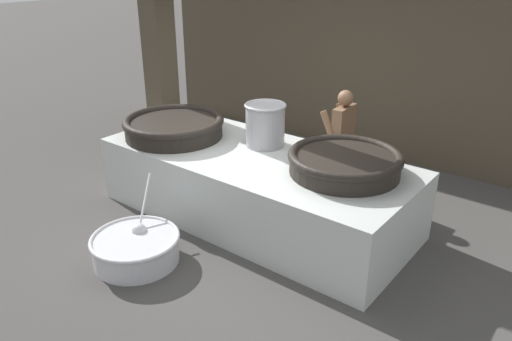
# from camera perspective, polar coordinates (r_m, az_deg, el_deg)

# --- Properties ---
(ground_plane) EXTENTS (60.00, 60.00, 0.00)m
(ground_plane) POSITION_cam_1_polar(r_m,az_deg,el_deg) (6.42, -0.00, -5.22)
(ground_plane) COLOR #474442
(back_wall) EXTENTS (8.28, 0.24, 4.45)m
(back_wall) POSITION_cam_1_polar(r_m,az_deg,el_deg) (8.23, 13.58, 17.01)
(back_wall) COLOR #4C4233
(back_wall) RESTS_ON ground_plane
(support_pillar) EXTENTS (0.37, 0.37, 4.45)m
(support_pillar) POSITION_cam_1_polar(r_m,az_deg,el_deg) (7.78, -11.29, 16.84)
(support_pillar) COLOR #4C4233
(support_pillar) RESTS_ON ground_plane
(hearth_platform) EXTENTS (3.89, 1.67, 0.85)m
(hearth_platform) POSITION_cam_1_polar(r_m,az_deg,el_deg) (6.23, -0.00, -1.79)
(hearth_platform) COLOR silver
(hearth_platform) RESTS_ON ground_plane
(giant_wok_near) EXTENTS (1.33, 1.33, 0.26)m
(giant_wok_near) POSITION_cam_1_polar(r_m,az_deg,el_deg) (6.70, -9.37, 5.02)
(giant_wok_near) COLOR black
(giant_wok_near) RESTS_ON hearth_platform
(giant_wok_far) EXTENTS (1.27, 1.27, 0.25)m
(giant_wok_far) POSITION_cam_1_polar(r_m,az_deg,el_deg) (5.58, 10.11, 0.97)
(giant_wok_far) COLOR black
(giant_wok_far) RESTS_ON hearth_platform
(stock_pot) EXTENTS (0.53, 0.53, 0.54)m
(stock_pot) POSITION_cam_1_polar(r_m,az_deg,el_deg) (6.26, 1.05, 5.33)
(stock_pot) COLOR #9E9EA3
(stock_pot) RESTS_ON hearth_platform
(cook) EXTENTS (0.35, 0.54, 1.48)m
(cook) POSITION_cam_1_polar(r_m,az_deg,el_deg) (6.77, 9.79, 3.46)
(cook) COLOR brown
(cook) RESTS_ON ground_plane
(prep_bowl_vegetables) EXTENTS (0.97, 1.13, 0.72)m
(prep_bowl_vegetables) POSITION_cam_1_polar(r_m,az_deg,el_deg) (5.63, -13.57, -8.51)
(prep_bowl_vegetables) COLOR silver
(prep_bowl_vegetables) RESTS_ON ground_plane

